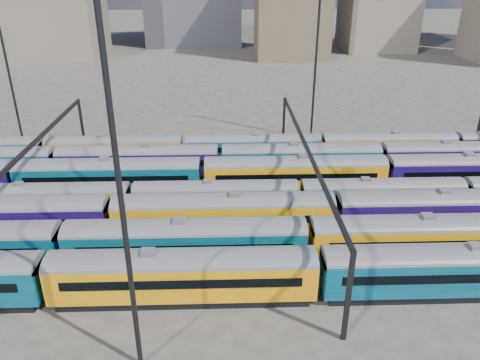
{
  "coord_description": "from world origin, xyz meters",
  "views": [
    {
      "loc": [
        1.27,
        -46.83,
        26.03
      ],
      "look_at": [
        2.86,
        2.32,
        3.0
      ],
      "focal_mm": 35.0,
      "sensor_mm": 36.0,
      "label": 1
    }
  ],
  "objects_px": {
    "rake_1": "(428,234)",
    "rake_2": "(110,213)",
    "rake_0": "(452,266)",
    "mast_2": "(120,188)"
  },
  "relations": [
    {
      "from": "rake_1",
      "to": "rake_2",
      "type": "xyz_separation_m",
      "value": [
        -30.63,
        5.0,
        0.04
      ]
    },
    {
      "from": "rake_2",
      "to": "rake_0",
      "type": "bearing_deg",
      "value": -18.06
    },
    {
      "from": "rake_2",
      "to": "mast_2",
      "type": "height_order",
      "value": "mast_2"
    },
    {
      "from": "rake_2",
      "to": "mast_2",
      "type": "relative_size",
      "value": 5.35
    },
    {
      "from": "rake_2",
      "to": "rake_1",
      "type": "bearing_deg",
      "value": -9.27
    },
    {
      "from": "rake_0",
      "to": "rake_1",
      "type": "relative_size",
      "value": 1.4
    },
    {
      "from": "rake_1",
      "to": "mast_2",
      "type": "relative_size",
      "value": 4.4
    },
    {
      "from": "rake_1",
      "to": "mast_2",
      "type": "xyz_separation_m",
      "value": [
        -25.11,
        -12.0,
        11.05
      ]
    },
    {
      "from": "rake_0",
      "to": "mast_2",
      "type": "bearing_deg",
      "value": -164.44
    },
    {
      "from": "rake_0",
      "to": "rake_1",
      "type": "height_order",
      "value": "rake_1"
    }
  ]
}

